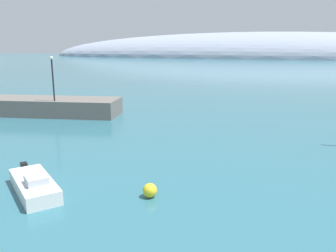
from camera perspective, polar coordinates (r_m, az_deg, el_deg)
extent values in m
cube|color=#66605B|center=(42.84, -22.69, 3.10)|extent=(22.40, 9.26, 1.85)
ellipsoid|color=#8E99AD|center=(245.11, 14.05, 10.95)|extent=(310.64, 76.74, 33.61)
cube|color=white|center=(19.86, -21.28, -9.22)|extent=(4.79, 4.25, 0.75)
cube|color=black|center=(22.22, -22.73, -6.46)|extent=(0.57, 0.55, 0.68)
cube|color=#B2B7C1|center=(19.00, -20.97, -8.34)|extent=(1.53, 1.51, 0.40)
sphere|color=yellow|center=(18.04, -3.02, -10.60)|extent=(0.75, 0.75, 0.75)
cylinder|color=black|center=(38.76, -18.50, 7.15)|extent=(0.16, 0.16, 4.38)
sphere|color=#EAEACC|center=(38.61, -18.76, 10.65)|extent=(0.36, 0.36, 0.36)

